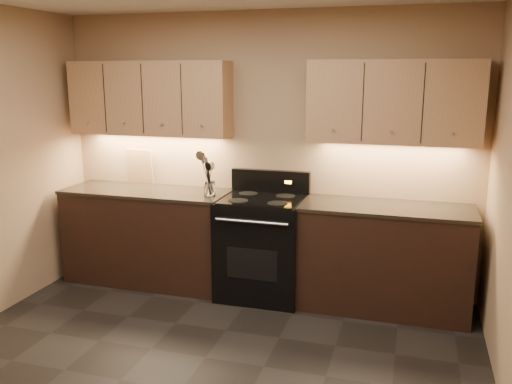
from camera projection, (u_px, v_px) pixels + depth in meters
The scene contains 14 objects.
wall_back at pixel (264, 152), 5.15m from camera, with size 4.00×0.04×2.60m, color tan.
counter_left at pixel (148, 236), 5.35m from camera, with size 1.62×0.62×0.93m.
counter_right at pixel (384, 258), 4.72m from camera, with size 1.46×0.62×0.93m.
stove at pixel (262, 246), 5.01m from camera, with size 0.76×0.68×1.14m.
upper_cab_left at pixel (150, 98), 5.20m from camera, with size 1.60×0.30×0.70m, color tan.
upper_cab_right at pixel (393, 102), 4.57m from camera, with size 1.44×0.30×0.70m, color tan.
outlet_plate at pixel (142, 165), 5.54m from camera, with size 0.09×0.01×0.12m, color #B2B5BA.
utensil_crock at pixel (210, 189), 5.00m from camera, with size 0.13×0.13×0.13m.
cutting_board at pixel (140, 166), 5.52m from camera, with size 0.28×0.02×0.36m, color #DDB477.
wooden_spoon at pixel (207, 178), 4.98m from camera, with size 0.06×0.06×0.29m, color #DDB477, non-canonical shape.
black_spoon at pixel (211, 177), 5.00m from camera, with size 0.06×0.06×0.31m, color black, non-canonical shape.
black_turner at pixel (210, 175), 4.96m from camera, with size 0.08×0.08×0.35m, color black, non-canonical shape.
steel_spatula at pixel (213, 174), 4.97m from camera, with size 0.08×0.08×0.38m, color silver, non-canonical shape.
steel_skimmer at pixel (212, 173), 4.96m from camera, with size 0.09×0.09×0.39m, color silver, non-canonical shape.
Camera 1 is at (1.39, -2.91, 2.05)m, focal length 38.00 mm.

